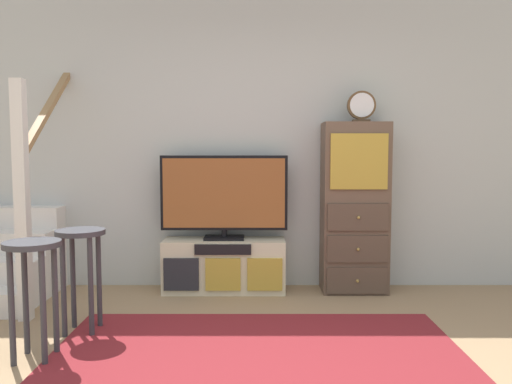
{
  "coord_description": "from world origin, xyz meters",
  "views": [
    {
      "loc": [
        -0.01,
        -2.42,
        1.29
      ],
      "look_at": [
        -0.02,
        1.96,
        0.92
      ],
      "focal_mm": 36.34,
      "sensor_mm": 36.0,
      "label": 1
    }
  ],
  "objects_px": {
    "media_console": "(225,265)",
    "television": "(225,195)",
    "desk_clock": "(362,107)",
    "bar_stool_far": "(82,256)",
    "side_cabinet": "(356,208)",
    "bar_stool_near": "(34,272)"
  },
  "relations": [
    {
      "from": "media_console",
      "to": "television",
      "type": "xyz_separation_m",
      "value": [
        0.0,
        0.02,
        0.64
      ]
    },
    {
      "from": "media_console",
      "to": "desk_clock",
      "type": "height_order",
      "value": "desk_clock"
    },
    {
      "from": "media_console",
      "to": "bar_stool_far",
      "type": "bearing_deg",
      "value": -131.71
    },
    {
      "from": "side_cabinet",
      "to": "desk_clock",
      "type": "bearing_deg",
      "value": -18.96
    },
    {
      "from": "media_console",
      "to": "bar_stool_near",
      "type": "relative_size",
      "value": 1.49
    },
    {
      "from": "desk_clock",
      "to": "bar_stool_near",
      "type": "bearing_deg",
      "value": -146.25
    },
    {
      "from": "side_cabinet",
      "to": "bar_stool_near",
      "type": "xyz_separation_m",
      "value": [
        -2.24,
        -1.54,
        -0.22
      ]
    },
    {
      "from": "desk_clock",
      "to": "television",
      "type": "bearing_deg",
      "value": 178.65
    },
    {
      "from": "bar_stool_far",
      "to": "television",
      "type": "bearing_deg",
      "value": 48.92
    },
    {
      "from": "bar_stool_near",
      "to": "side_cabinet",
      "type": "bearing_deg",
      "value": 34.52
    },
    {
      "from": "television",
      "to": "bar_stool_near",
      "type": "distance_m",
      "value": 1.91
    },
    {
      "from": "television",
      "to": "bar_stool_near",
      "type": "relative_size",
      "value": 1.56
    },
    {
      "from": "television",
      "to": "desk_clock",
      "type": "xyz_separation_m",
      "value": [
        1.22,
        -0.03,
        0.79
      ]
    },
    {
      "from": "bar_stool_near",
      "to": "bar_stool_far",
      "type": "distance_m",
      "value": 0.5
    },
    {
      "from": "television",
      "to": "desk_clock",
      "type": "distance_m",
      "value": 1.45
    },
    {
      "from": "media_console",
      "to": "side_cabinet",
      "type": "height_order",
      "value": "side_cabinet"
    },
    {
      "from": "bar_stool_near",
      "to": "bar_stool_far",
      "type": "bearing_deg",
      "value": 74.97
    },
    {
      "from": "media_console",
      "to": "bar_stool_far",
      "type": "relative_size",
      "value": 1.5
    },
    {
      "from": "desk_clock",
      "to": "bar_stool_near",
      "type": "distance_m",
      "value": 2.96
    },
    {
      "from": "side_cabinet",
      "to": "bar_stool_far",
      "type": "relative_size",
      "value": 2.09
    },
    {
      "from": "desk_clock",
      "to": "side_cabinet",
      "type": "bearing_deg",
      "value": 161.04
    },
    {
      "from": "television",
      "to": "bar_stool_far",
      "type": "relative_size",
      "value": 1.57
    }
  ]
}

